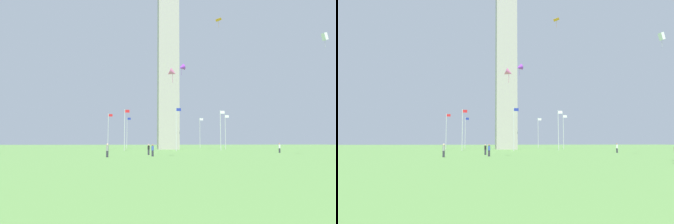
# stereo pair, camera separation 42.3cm
# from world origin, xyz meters

# --- Properties ---
(ground_plane) EXTENTS (260.00, 260.00, 0.00)m
(ground_plane) POSITION_xyz_m (0.00, 0.00, 0.00)
(ground_plane) COLOR #609347
(obelisk_monument) EXTENTS (5.41, 5.41, 49.17)m
(obelisk_monument) POSITION_xyz_m (0.00, 0.00, 24.58)
(obelisk_monument) COLOR #A8A399
(obelisk_monument) RESTS_ON ground
(flagpole_n) EXTENTS (1.12, 0.14, 9.27)m
(flagpole_n) POSITION_xyz_m (15.64, 0.00, 5.04)
(flagpole_n) COLOR silver
(flagpole_n) RESTS_ON ground
(flagpole_ne) EXTENTS (1.12, 0.14, 9.27)m
(flagpole_ne) POSITION_xyz_m (11.08, 11.02, 5.04)
(flagpole_ne) COLOR silver
(flagpole_ne) RESTS_ON ground
(flagpole_e) EXTENTS (1.12, 0.14, 9.27)m
(flagpole_e) POSITION_xyz_m (0.05, 15.59, 5.04)
(flagpole_e) COLOR silver
(flagpole_e) RESTS_ON ground
(flagpole_se) EXTENTS (1.12, 0.14, 9.27)m
(flagpole_se) POSITION_xyz_m (-10.97, 11.02, 5.04)
(flagpole_se) COLOR silver
(flagpole_se) RESTS_ON ground
(flagpole_s) EXTENTS (1.12, 0.14, 9.27)m
(flagpole_s) POSITION_xyz_m (-15.54, 0.00, 5.04)
(flagpole_s) COLOR silver
(flagpole_s) RESTS_ON ground
(flagpole_sw) EXTENTS (1.12, 0.14, 9.27)m
(flagpole_sw) POSITION_xyz_m (-10.97, -11.02, 5.04)
(flagpole_sw) COLOR silver
(flagpole_sw) RESTS_ON ground
(flagpole_w) EXTENTS (1.12, 0.14, 9.27)m
(flagpole_w) POSITION_xyz_m (0.05, -15.59, 5.04)
(flagpole_w) COLOR silver
(flagpole_w) RESTS_ON ground
(flagpole_nw) EXTENTS (1.12, 0.14, 9.27)m
(flagpole_nw) POSITION_xyz_m (11.08, -11.02, 5.04)
(flagpole_nw) COLOR silver
(flagpole_nw) RESTS_ON ground
(person_black_shirt) EXTENTS (0.32, 0.32, 1.60)m
(person_black_shirt) POSITION_xyz_m (-6.69, -33.61, 0.79)
(person_black_shirt) COLOR #2D2D38
(person_black_shirt) RESTS_ON ground
(person_white_shirt) EXTENTS (0.32, 0.32, 1.71)m
(person_white_shirt) POSITION_xyz_m (17.01, -27.30, 0.85)
(person_white_shirt) COLOR #2D2D38
(person_white_shirt) RESTS_ON ground
(person_blue_shirt) EXTENTS (0.32, 0.32, 1.63)m
(person_blue_shirt) POSITION_xyz_m (-6.37, -38.29, 0.81)
(person_blue_shirt) COLOR #2D2D38
(person_blue_shirt) RESTS_ON ground
(person_gray_shirt) EXTENTS (0.32, 0.32, 1.72)m
(person_gray_shirt) POSITION_xyz_m (-12.21, -39.70, 0.85)
(person_gray_shirt) COLOR #2D2D38
(person_gray_shirt) RESTS_ON ground
(kite_white_box) EXTENTS (0.93, 0.76, 2.08)m
(kite_white_box) POSITION_xyz_m (16.97, -41.47, 16.30)
(kite_white_box) COLOR white
(kite_orange_diamond) EXTENTS (1.73, 1.75, 2.02)m
(kite_orange_diamond) POSITION_xyz_m (9.91, -14.81, 29.52)
(kite_orange_diamond) COLOR orange
(kite_pink_delta) EXTENTS (1.19, 0.98, 1.90)m
(kite_pink_delta) POSITION_xyz_m (-4.13, -42.01, 10.60)
(kite_pink_delta) COLOR pink
(kite_purple_delta) EXTENTS (1.99, 1.84, 2.75)m
(kite_purple_delta) POSITION_xyz_m (1.85, -11.71, 19.06)
(kite_purple_delta) COLOR purple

